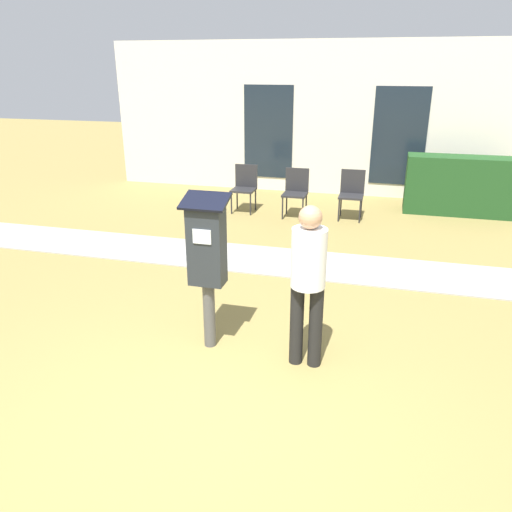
% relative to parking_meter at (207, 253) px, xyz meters
% --- Properties ---
extents(ground_plane, '(40.00, 40.00, 0.00)m').
position_rel_parking_meter_xyz_m(ground_plane, '(0.39, -1.15, -1.02)').
color(ground_plane, olive).
extents(sidewalk, '(12.00, 1.10, 0.02)m').
position_rel_parking_meter_xyz_m(sidewalk, '(0.39, 2.44, -1.01)').
color(sidewalk, '#A3A099').
rests_on(sidewalk, ground).
extents(building_facade, '(10.00, 0.26, 3.20)m').
position_rel_parking_meter_xyz_m(building_facade, '(0.39, 6.89, 0.58)').
color(building_facade, silver).
rests_on(building_facade, ground).
extents(parking_meter, '(0.44, 0.31, 1.59)m').
position_rel_parking_meter_xyz_m(parking_meter, '(0.00, 0.00, 0.00)').
color(parking_meter, '#4C4C4C').
rests_on(parking_meter, ground).
extents(person_standing, '(0.32, 0.32, 1.58)m').
position_rel_parking_meter_xyz_m(person_standing, '(1.00, -0.08, -0.09)').
color(person_standing, black).
rests_on(person_standing, ground).
extents(outdoor_chair_left, '(0.44, 0.44, 0.90)m').
position_rel_parking_meter_xyz_m(outdoor_chair_left, '(-1.04, 4.95, -0.49)').
color(outdoor_chair_left, '#262628').
rests_on(outdoor_chair_left, ground).
extents(outdoor_chair_middle, '(0.44, 0.44, 0.90)m').
position_rel_parking_meter_xyz_m(outdoor_chair_middle, '(-0.02, 4.85, -0.49)').
color(outdoor_chair_middle, '#262628').
rests_on(outdoor_chair_middle, ground).
extents(outdoor_chair_right, '(0.44, 0.44, 0.90)m').
position_rel_parking_meter_xyz_m(outdoor_chair_right, '(1.01, 4.97, -0.49)').
color(outdoor_chair_right, '#262628').
rests_on(outdoor_chair_right, ground).
extents(hedge_row, '(2.11, 0.60, 1.10)m').
position_rel_parking_meter_xyz_m(hedge_row, '(3.03, 5.81, -0.47)').
color(hedge_row, '#1E471E').
rests_on(hedge_row, ground).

